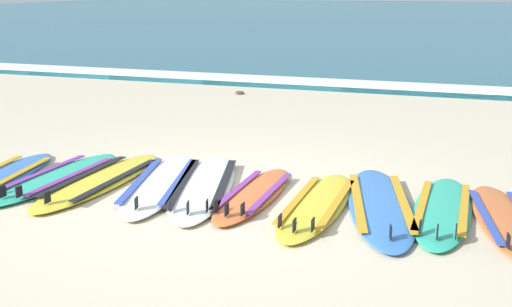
% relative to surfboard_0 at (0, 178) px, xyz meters
% --- Properties ---
extents(ground_plane, '(80.00, 80.00, 0.00)m').
position_rel_surfboard_0_xyz_m(ground_plane, '(2.42, 0.26, -0.04)').
color(ground_plane, beige).
extents(sea, '(80.00, 60.00, 0.10)m').
position_rel_surfboard_0_xyz_m(sea, '(2.42, 37.06, 0.01)').
color(sea, '#23667A').
rests_on(sea, ground).
extents(wave_foam_strip, '(80.00, 1.02, 0.11)m').
position_rel_surfboard_0_xyz_m(wave_foam_strip, '(2.42, 7.57, 0.02)').
color(wave_foam_strip, white).
rests_on(wave_foam_strip, ground).
extents(surfboard_0, '(0.81, 2.15, 0.18)m').
position_rel_surfboard_0_xyz_m(surfboard_0, '(0.00, 0.00, 0.00)').
color(surfboard_0, '#3875CC').
rests_on(surfboard_0, ground).
extents(surfboard_1, '(0.61, 2.15, 0.18)m').
position_rel_surfboard_0_xyz_m(surfboard_1, '(0.58, 0.21, 0.00)').
color(surfboard_1, '#2DB793').
rests_on(surfboard_1, ground).
extents(surfboard_2, '(0.63, 2.30, 0.18)m').
position_rel_surfboard_0_xyz_m(surfboard_2, '(1.10, 0.27, -0.00)').
color(surfboard_2, yellow).
rests_on(surfboard_2, ground).
extents(surfboard_3, '(1.10, 2.39, 0.18)m').
position_rel_surfboard_0_xyz_m(surfboard_3, '(1.75, 0.39, -0.00)').
color(surfboard_3, silver).
rests_on(surfboard_3, ground).
extents(surfboard_4, '(1.21, 2.50, 0.18)m').
position_rel_surfboard_0_xyz_m(surfboard_4, '(2.22, 0.46, 0.00)').
color(surfboard_4, white).
rests_on(surfboard_4, ground).
extents(surfboard_5, '(0.48, 1.92, 0.18)m').
position_rel_surfboard_0_xyz_m(surfboard_5, '(2.82, 0.36, 0.00)').
color(surfboard_5, orange).
rests_on(surfboard_5, ground).
extents(surfboard_6, '(0.53, 2.11, 0.18)m').
position_rel_surfboard_0_xyz_m(surfboard_6, '(3.50, 0.26, 0.00)').
color(surfboard_6, yellow).
rests_on(surfboard_6, ground).
extents(surfboard_7, '(1.14, 2.48, 0.18)m').
position_rel_surfboard_0_xyz_m(surfboard_7, '(4.08, 0.45, -0.00)').
color(surfboard_7, '#3875CC').
rests_on(surfboard_7, ground).
extents(surfboard_8, '(0.53, 2.11, 0.18)m').
position_rel_surfboard_0_xyz_m(surfboard_8, '(4.66, 0.49, 0.00)').
color(surfboard_8, '#2DB793').
rests_on(surfboard_8, ground).
extents(surfboard_9, '(0.86, 2.09, 0.18)m').
position_rel_surfboard_0_xyz_m(surfboard_9, '(5.21, 0.39, 0.00)').
color(surfboard_9, orange).
rests_on(surfboard_9, ground).
extents(seaweed_clump_near_shoreline, '(0.18, 0.15, 0.06)m').
position_rel_surfboard_0_xyz_m(seaweed_clump_near_shoreline, '(0.53, 6.17, -0.00)').
color(seaweed_clump_near_shoreline, '#4C4228').
rests_on(seaweed_clump_near_shoreline, ground).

